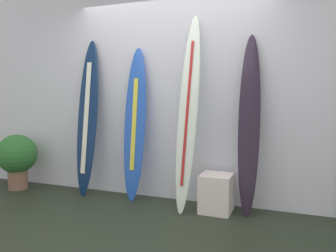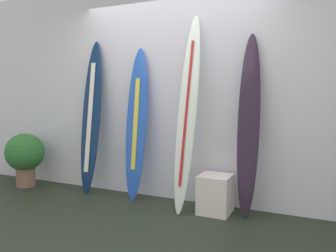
{
  "view_description": "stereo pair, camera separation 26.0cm",
  "coord_description": "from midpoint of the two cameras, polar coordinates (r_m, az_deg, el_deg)",
  "views": [
    {
      "loc": [
        1.43,
        -2.69,
        1.33
      ],
      "look_at": [
        0.06,
        0.95,
        0.96
      ],
      "focal_mm": 35.35,
      "sensor_mm": 36.0,
      "label": 1
    },
    {
      "loc": [
        1.67,
        -2.59,
        1.33
      ],
      "look_at": [
        0.06,
        0.95,
        0.96
      ],
      "focal_mm": 35.35,
      "sensor_mm": 36.0,
      "label": 2
    }
  ],
  "objects": [
    {
      "name": "surfboard_charcoal",
      "position": [
        3.71,
        15.68,
        -0.14
      ],
      "size": [
        0.25,
        0.34,
        2.0
      ],
      "color": "#271D2D",
      "rests_on": "ground"
    },
    {
      "name": "surfboard_cobalt",
      "position": [
        4.18,
        -3.7,
        0.36
      ],
      "size": [
        0.29,
        0.3,
        1.92
      ],
      "color": "blue",
      "rests_on": "ground"
    },
    {
      "name": "wall_back",
      "position": [
        4.24,
        3.05,
        6.35
      ],
      "size": [
        7.2,
        0.2,
        2.8
      ],
      "primitive_type": "cube",
      "color": "silver",
      "rests_on": "ground"
    },
    {
      "name": "ground",
      "position": [
        3.35,
        -5.71,
        -18.39
      ],
      "size": [
        8.0,
        8.0,
        0.04
      ],
      "primitive_type": "cube",
      "color": "#242C1F"
    },
    {
      "name": "surfboard_ivory",
      "position": [
        3.77,
        5.32,
        2.13
      ],
      "size": [
        0.26,
        0.54,
        2.26
      ],
      "color": "silver",
      "rests_on": "ground"
    },
    {
      "name": "display_block_left",
      "position": [
        3.85,
        10.13,
        -11.48
      ],
      "size": [
        0.35,
        0.35,
        0.43
      ],
      "color": "silver",
      "rests_on": "ground"
    },
    {
      "name": "potted_plant",
      "position": [
        5.18,
        -22.14,
        -4.62
      ],
      "size": [
        0.55,
        0.55,
        0.78
      ],
      "color": "#845E4A",
      "rests_on": "ground"
    },
    {
      "name": "surfboard_navy",
      "position": [
        4.53,
        -11.5,
        1.47
      ],
      "size": [
        0.3,
        0.36,
        2.05
      ],
      "color": "#0F264C",
      "rests_on": "ground"
    }
  ]
}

